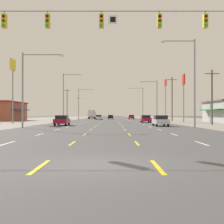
# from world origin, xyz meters

# --- Properties ---
(ground_plane) EXTENTS (572.00, 572.00, 0.00)m
(ground_plane) POSITION_xyz_m (0.00, 66.00, 0.00)
(ground_plane) COLOR #4C4C4F
(lot_apron_left) EXTENTS (28.00, 440.00, 0.01)m
(lot_apron_left) POSITION_xyz_m (-24.75, 66.00, 0.00)
(lot_apron_left) COLOR gray
(lot_apron_left) RESTS_ON ground
(lot_apron_right) EXTENTS (28.00, 440.00, 0.01)m
(lot_apron_right) POSITION_xyz_m (24.75, 66.00, 0.00)
(lot_apron_right) COLOR gray
(lot_apron_right) RESTS_ON ground
(lane_markings) EXTENTS (10.64, 227.60, 0.01)m
(lane_markings) POSITION_xyz_m (0.00, 104.50, 0.01)
(lane_markings) COLOR white
(lane_markings) RESTS_ON ground
(signal_span_wire) EXTENTS (25.77, 0.53, 9.82)m
(signal_span_wire) POSITION_xyz_m (-0.04, 11.04, 5.79)
(signal_span_wire) COLOR brown
(signal_span_wire) RESTS_ON ground
(sedan_far_right_nearest) EXTENTS (1.80, 4.50, 1.46)m
(sedan_far_right_nearest) POSITION_xyz_m (7.00, 32.35, 0.76)
(sedan_far_right_nearest) COLOR silver
(sedan_far_right_nearest) RESTS_ON ground
(sedan_far_left_near) EXTENTS (1.80, 4.50, 1.46)m
(sedan_far_left_near) POSITION_xyz_m (-6.78, 34.69, 0.76)
(sedan_far_left_near) COLOR maroon
(sedan_far_left_near) RESTS_ON ground
(sedan_far_right_mid) EXTENTS (1.80, 4.50, 1.46)m
(sedan_far_right_mid) POSITION_xyz_m (6.97, 50.56, 0.76)
(sedan_far_right_mid) COLOR maroon
(sedan_far_right_mid) RESTS_ON ground
(sedan_inner_left_midfar) EXTENTS (1.80, 4.50, 1.46)m
(sedan_inner_left_midfar) POSITION_xyz_m (-3.65, 84.89, 0.76)
(sedan_inner_left_midfar) COLOR white
(sedan_inner_left_midfar) RESTS_ON ground
(sedan_center_turn_far) EXTENTS (1.80, 4.50, 1.46)m
(sedan_center_turn_far) POSITION_xyz_m (-0.07, 94.76, 0.76)
(sedan_center_turn_far) COLOR black
(sedan_center_turn_far) RESTS_ON ground
(sedan_far_right_farther) EXTENTS (1.80, 4.50, 1.46)m
(sedan_far_right_farther) POSITION_xyz_m (7.02, 96.51, 0.76)
(sedan_far_right_farther) COLOR red
(sedan_far_right_farther) RESTS_ON ground
(box_truck_far_left_farthest) EXTENTS (2.40, 7.20, 3.23)m
(box_truck_far_left_farthest) POSITION_xyz_m (-6.98, 102.85, 1.84)
(box_truck_far_left_farthest) COLOR #4C196B
(box_truck_far_left_farthest) RESTS_ON ground
(pole_sign_left_row_1) EXTENTS (0.24, 2.56, 11.40)m
(pole_sign_left_row_1) POSITION_xyz_m (-17.21, 45.02, 8.86)
(pole_sign_left_row_1) COLOR gray
(pole_sign_left_row_1) RESTS_ON ground
(pole_sign_right_row_1) EXTENTS (0.24, 1.70, 9.74)m
(pole_sign_right_row_1) POSITION_xyz_m (14.94, 52.94, 7.22)
(pole_sign_right_row_1) COLOR gray
(pole_sign_right_row_1) RESTS_ON ground
(pole_sign_right_row_2) EXTENTS (0.24, 2.19, 10.77)m
(pole_sign_right_row_2) POSITION_xyz_m (14.45, 71.40, 8.13)
(pole_sign_right_row_2) COLOR gray
(pole_sign_right_row_2) RESTS_ON ground
(streetlight_left_row_0) EXTENTS (4.98, 0.26, 8.89)m
(streetlight_left_row_0) POSITION_xyz_m (-9.55, 26.70, 5.30)
(streetlight_left_row_0) COLOR gray
(streetlight_left_row_0) RESTS_ON ground
(streetlight_right_row_0) EXTENTS (4.11, 0.26, 10.51)m
(streetlight_right_row_0) POSITION_xyz_m (9.76, 26.70, 6.04)
(streetlight_right_row_0) COLOR gray
(streetlight_right_row_0) RESTS_ON ground
(streetlight_left_row_1) EXTENTS (4.01, 0.26, 10.50)m
(streetlight_left_row_1) POSITION_xyz_m (-9.78, 57.28, 6.02)
(streetlight_left_row_1) COLOR gray
(streetlight_left_row_1) RESTS_ON ground
(streetlight_right_row_1) EXTENTS (3.88, 0.26, 8.96)m
(streetlight_right_row_1) POSITION_xyz_m (9.75, 57.28, 5.21)
(streetlight_right_row_1) COLOR gray
(streetlight_right_row_1) RESTS_ON ground
(streetlight_left_row_2) EXTENTS (4.57, 0.26, 9.73)m
(streetlight_left_row_2) POSITION_xyz_m (-9.67, 87.85, 5.68)
(streetlight_left_row_2) COLOR gray
(streetlight_left_row_2) RESTS_ON ground
(streetlight_right_row_2) EXTENTS (4.98, 0.26, 10.14)m
(streetlight_right_row_2) POSITION_xyz_m (9.61, 87.85, 5.95)
(streetlight_right_row_2) COLOR gray
(streetlight_right_row_2) RESTS_ON ground
(utility_pole_right_row_0) EXTENTS (2.20, 0.26, 8.43)m
(utility_pole_right_row_0) POSITION_xyz_m (15.69, 37.49, 4.40)
(utility_pole_right_row_0) COLOR brown
(utility_pole_right_row_0) RESTS_ON ground
(utility_pole_right_row_1) EXTENTS (2.20, 0.26, 10.36)m
(utility_pole_right_row_1) POSITION_xyz_m (14.49, 62.71, 5.38)
(utility_pole_right_row_1) COLOR brown
(utility_pole_right_row_1) RESTS_ON ground
(utility_pole_left_row_2) EXTENTS (2.20, 0.26, 10.42)m
(utility_pole_left_row_2) POSITION_xyz_m (-15.02, 96.32, 5.41)
(utility_pole_left_row_2) COLOR brown
(utility_pole_left_row_2) RESTS_ON ground
(utility_pole_left_row_3) EXTENTS (2.20, 0.26, 9.72)m
(utility_pole_left_row_3) POSITION_xyz_m (-15.43, 136.15, 5.05)
(utility_pole_left_row_3) COLOR brown
(utility_pole_left_row_3) RESTS_ON ground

